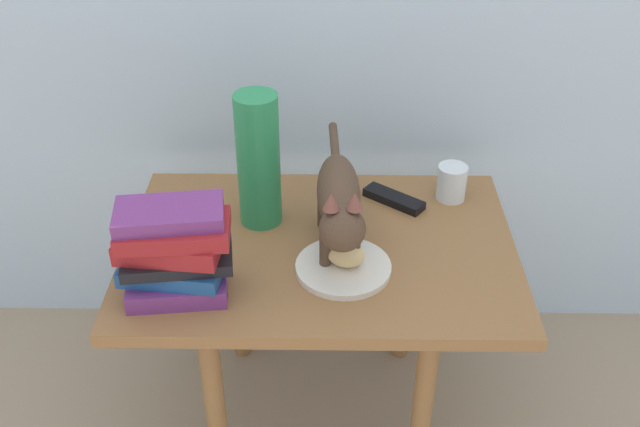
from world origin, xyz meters
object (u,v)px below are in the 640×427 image
at_px(plate, 343,268).
at_px(tv_remote, 394,199).
at_px(book_stack, 173,251).
at_px(green_vase, 258,160).
at_px(bread_roll, 346,254).
at_px(candle_jar, 451,184).
at_px(side_table, 320,270).
at_px(cat, 339,201).

xyz_separation_m(plate, tv_remote, (0.12, 0.26, 0.00)).
bearing_deg(book_stack, green_vase, 60.64).
height_order(bread_roll, tv_remote, bread_roll).
relative_size(bread_roll, green_vase, 0.26).
bearing_deg(candle_jar, bread_roll, -132.15).
relative_size(green_vase, candle_jar, 3.63).
bearing_deg(bread_roll, book_stack, -167.42).
bearing_deg(plate, green_vase, 134.87).
distance_m(bread_roll, green_vase, 0.29).
bearing_deg(bread_roll, tv_remote, 65.42).
distance_m(plate, bread_roll, 0.03).
height_order(green_vase, candle_jar, green_vase).
distance_m(plate, tv_remote, 0.29).
bearing_deg(plate, tv_remote, 64.81).
bearing_deg(side_table, candle_jar, 31.89).
xyz_separation_m(side_table, tv_remote, (0.17, 0.17, 0.08)).
relative_size(bread_roll, cat, 0.17).
relative_size(bread_roll, tv_remote, 0.53).
distance_m(plate, cat, 0.14).
height_order(cat, candle_jar, cat).
bearing_deg(candle_jar, book_stack, -148.87).
relative_size(book_stack, tv_remote, 1.52).
bearing_deg(green_vase, candle_jar, 12.39).
height_order(book_stack, tv_remote, book_stack).
bearing_deg(tv_remote, green_vase, -128.63).
xyz_separation_m(plate, cat, (-0.01, 0.06, 0.13)).
bearing_deg(green_vase, book_stack, -119.36).
bearing_deg(candle_jar, plate, -132.41).
relative_size(side_table, cat, 1.77).
distance_m(side_table, tv_remote, 0.25).
bearing_deg(green_vase, bread_roll, -44.10).
xyz_separation_m(green_vase, candle_jar, (0.44, 0.10, -0.12)).
distance_m(plate, green_vase, 0.30).
bearing_deg(side_table, bread_roll, -58.74).
bearing_deg(tv_remote, book_stack, -105.95).
height_order(plate, green_vase, green_vase).
distance_m(green_vase, candle_jar, 0.47).
bearing_deg(cat, side_table, 142.24).
relative_size(side_table, plate, 4.26).
height_order(side_table, green_vase, green_vase).
xyz_separation_m(side_table, bread_roll, (0.05, -0.09, 0.11)).
relative_size(green_vase, tv_remote, 2.06).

